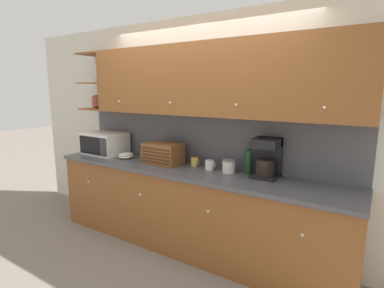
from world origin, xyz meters
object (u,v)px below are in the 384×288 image
Objects in this scene: bread_box at (163,154)px; microwave at (105,143)px; mug at (210,165)px; wine_bottle at (249,160)px; bowl_stack_on_counter at (126,155)px; storage_canister at (229,166)px; coffee_maker at (267,157)px; mug_patterned_third at (194,162)px; mug_blue_second at (144,155)px.

microwave is at bearing 179.65° from bread_box.
wine_bottle is (0.41, 0.08, 0.10)m from mug.
mug reaches higher than bowl_stack_on_counter.
bread_box is 3.06× the size of storage_canister.
wine_bottle is 0.20m from coffee_maker.
microwave is 5.50× the size of mug_patterned_third.
microwave reaches higher than mug_blue_second.
mug_patterned_third is at bearing 7.67° from bowl_stack_on_counter.
wine_bottle is 0.84× the size of coffee_maker.
bowl_stack_on_counter is 1.60m from wine_bottle.
mug_patterned_third is (1.36, 0.10, -0.09)m from microwave.
storage_canister is (1.39, 0.09, 0.03)m from bowl_stack_on_counter.
microwave is at bearing -176.74° from coffee_maker.
mug_blue_second is 0.84× the size of mug.
wine_bottle reaches higher than mug.
wine_bottle is at bearing 2.75° from mug_blue_second.
storage_canister is 0.43× the size of wine_bottle.
mug is at bearing -169.53° from wine_bottle.
storage_canister reaches higher than mug.
microwave is 1.37m from mug_patterned_third.
storage_canister is (0.45, -0.03, 0.02)m from mug_patterned_third.
mug reaches higher than mug_blue_second.
mug is at bearing -173.41° from coffee_maker.
microwave is 2.20m from coffee_maker.
mug_blue_second is 0.62× the size of storage_canister.
coffee_maker is at bearing 9.22° from storage_canister.
mug_patterned_third is at bearing 2.47° from mug_blue_second.
storage_canister is 0.41m from coffee_maker.
mug_patterned_third is 0.45m from storage_canister.
wine_bottle is (1.58, 0.16, 0.12)m from bowl_stack_on_counter.
bowl_stack_on_counter is at bearing -175.00° from coffee_maker.
mug is 0.43m from wine_bottle.
mug_patterned_third is at bearing 175.58° from storage_canister.
bread_box reaches higher than mug_blue_second.
storage_canister is at bearing -4.42° from mug_patterned_third.
microwave is 1.39× the size of coffee_maker.
mug_patterned_third reaches higher than bowl_stack_on_counter.
mug_blue_second is at bearing 179.86° from storage_canister.
wine_bottle is (0.19, 0.07, 0.08)m from storage_canister.
storage_canister is at bearing -0.14° from mug_blue_second.
bowl_stack_on_counter is 1.36× the size of storage_canister.
mug_patterned_third is at bearing -178.08° from coffee_maker.
bowl_stack_on_counter is 0.59× the size of wine_bottle.
mug_blue_second is at bearing 179.35° from mug.
bowl_stack_on_counter is 0.45× the size of bread_box.
mug_blue_second is 0.20× the size of bread_box.
storage_canister is (0.81, 0.07, -0.06)m from bread_box.
bowl_stack_on_counter is at bearing -176.18° from storage_canister.
coffee_maker is (0.38, 0.06, 0.13)m from storage_canister.
mug_patterned_third is at bearing 15.68° from bread_box.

